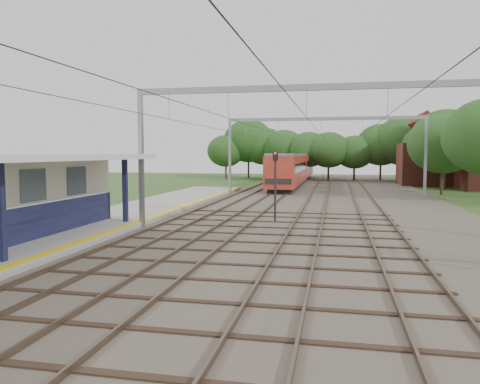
# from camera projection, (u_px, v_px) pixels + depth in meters

# --- Properties ---
(ground) EXTENTS (160.00, 160.00, 0.00)m
(ground) POSITION_uv_depth(u_px,v_px,m) (61.00, 375.00, 8.07)
(ground) COLOR #2D4C1E
(ground) RESTS_ON ground
(ballast_bed) EXTENTS (18.00, 90.00, 0.10)m
(ballast_bed) POSITION_uv_depth(u_px,v_px,m) (328.00, 202.00, 36.55)
(ballast_bed) COLOR #473D33
(ballast_bed) RESTS_ON ground
(platform) EXTENTS (5.00, 52.00, 0.35)m
(platform) POSITION_uv_depth(u_px,v_px,m) (87.00, 227.00, 23.23)
(platform) COLOR gray
(platform) RESTS_ON ground
(yellow_stripe) EXTENTS (0.45, 52.00, 0.01)m
(yellow_stripe) POSITION_uv_depth(u_px,v_px,m) (129.00, 225.00, 22.76)
(yellow_stripe) COLOR yellow
(yellow_stripe) RESTS_ON platform
(rail_tracks) EXTENTS (11.80, 88.00, 0.15)m
(rail_tracks) POSITION_uv_depth(u_px,v_px,m) (296.00, 199.00, 37.04)
(rail_tracks) COLOR brown
(rail_tracks) RESTS_ON ballast_bed
(catenary_system) EXTENTS (17.22, 88.00, 7.00)m
(catenary_system) POSITION_uv_depth(u_px,v_px,m) (319.00, 128.00, 31.61)
(catenary_system) COLOR gray
(catenary_system) RESTS_ON ground
(tree_band) EXTENTS (31.72, 30.88, 8.82)m
(tree_band) POSITION_uv_depth(u_px,v_px,m) (331.00, 145.00, 62.65)
(tree_band) COLOR #382619
(tree_band) RESTS_ON ground
(house_far) EXTENTS (8.00, 6.12, 8.66)m
(house_far) POSITION_uv_depth(u_px,v_px,m) (434.00, 158.00, 55.35)
(house_far) COLOR brown
(house_far) RESTS_ON ground
(train) EXTENTS (2.84, 35.31, 3.73)m
(train) POSITION_uv_depth(u_px,v_px,m) (295.00, 167.00, 59.23)
(train) COLOR black
(train) RESTS_ON ballast_bed
(signal_post) EXTENTS (0.28, 0.26, 3.92)m
(signal_post) POSITION_uv_depth(u_px,v_px,m) (275.00, 180.00, 25.49)
(signal_post) COLOR black
(signal_post) RESTS_ON ground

